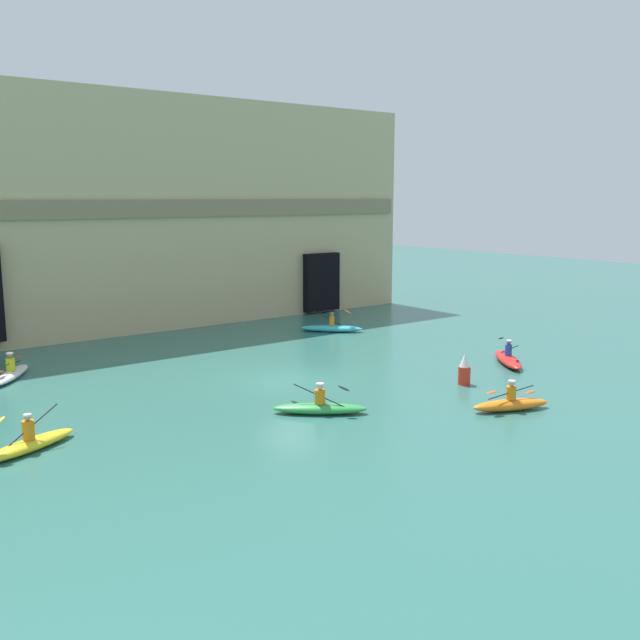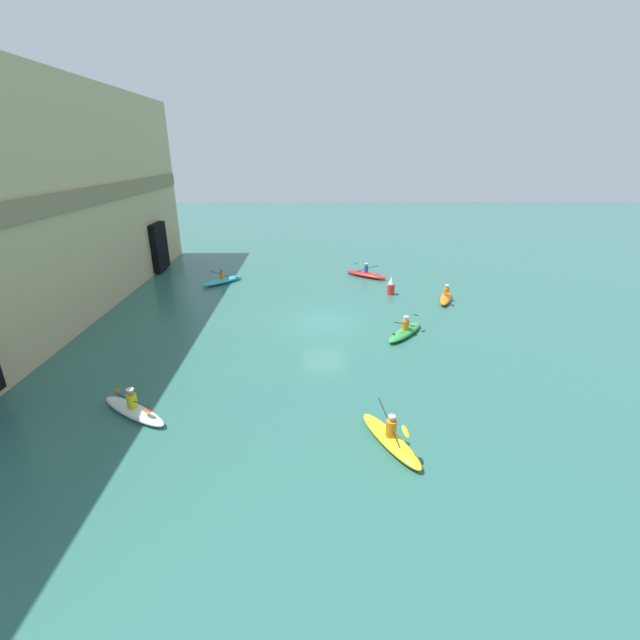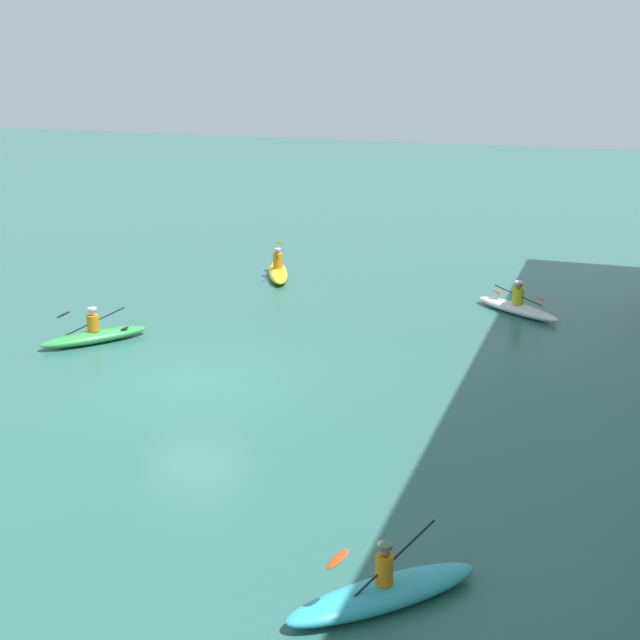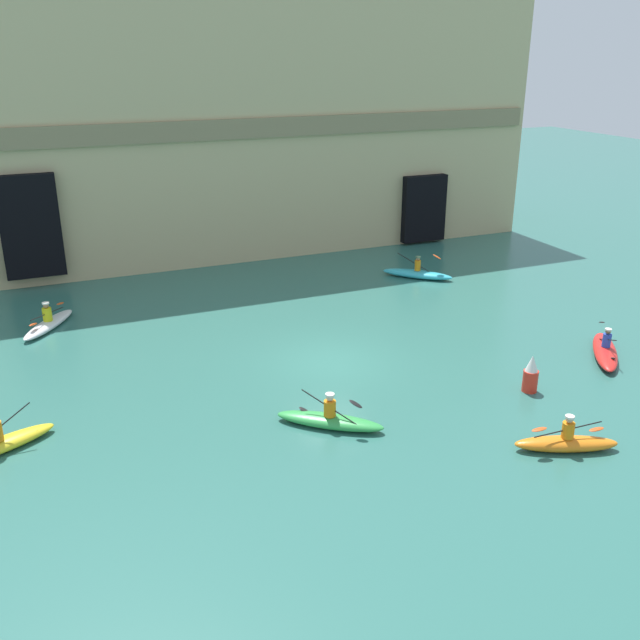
# 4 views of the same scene
# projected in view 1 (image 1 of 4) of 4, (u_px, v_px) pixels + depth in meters

# --- Properties ---
(ground_plane) EXTENTS (120.00, 120.00, 0.00)m
(ground_plane) POSITION_uv_depth(u_px,v_px,m) (293.00, 380.00, 28.88)
(ground_plane) COLOR #2D665B
(cliff_bluff) EXTENTS (34.78, 6.25, 12.85)m
(cliff_bluff) POSITION_uv_depth(u_px,v_px,m) (135.00, 214.00, 40.45)
(cliff_bluff) COLOR tan
(cliff_bluff) RESTS_ON ground
(kayak_white) EXTENTS (2.46, 3.17, 1.10)m
(kayak_white) POSITION_uv_depth(u_px,v_px,m) (11.00, 373.00, 29.11)
(kayak_white) COLOR white
(kayak_white) RESTS_ON ground
(kayak_orange) EXTENTS (2.91, 1.67, 1.08)m
(kayak_orange) POSITION_uv_depth(u_px,v_px,m) (511.00, 404.00, 24.77)
(kayak_orange) COLOR orange
(kayak_orange) RESTS_ON ground
(kayak_yellow) EXTENTS (3.25, 1.99, 1.26)m
(kayak_yellow) POSITION_uv_depth(u_px,v_px,m) (29.00, 443.00, 20.82)
(kayak_yellow) COLOR yellow
(kayak_yellow) RESTS_ON ground
(kayak_cyan) EXTENTS (3.00, 2.96, 1.24)m
(kayak_cyan) POSITION_uv_depth(u_px,v_px,m) (332.00, 328.00, 39.23)
(kayak_cyan) COLOR #33B2C6
(kayak_cyan) RESTS_ON ground
(kayak_red) EXTENTS (2.82, 3.27, 1.08)m
(kayak_red) POSITION_uv_depth(u_px,v_px,m) (508.00, 359.00, 31.74)
(kayak_red) COLOR red
(kayak_red) RESTS_ON ground
(kayak_green) EXTENTS (3.00, 2.62, 1.07)m
(kayak_green) POSITION_uv_depth(u_px,v_px,m) (320.00, 407.00, 24.42)
(kayak_green) COLOR green
(kayak_green) RESTS_ON ground
(marker_buoy) EXTENTS (0.49, 0.49, 1.26)m
(marker_buoy) POSITION_uv_depth(u_px,v_px,m) (464.00, 370.00, 28.17)
(marker_buoy) COLOR red
(marker_buoy) RESTS_ON ground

